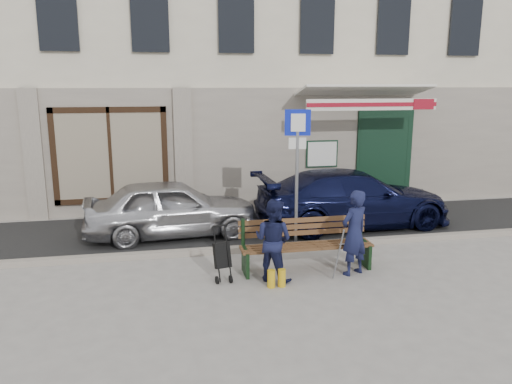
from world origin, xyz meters
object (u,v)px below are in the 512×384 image
object	(u,v)px
car_silver	(172,208)
stroller	(222,256)
bench	(304,246)
woman	(273,240)
car_navy	(353,198)
parking_sign	(297,155)
man	(354,233)

from	to	relation	value
car_silver	stroller	world-z (taller)	car_silver
bench	woman	world-z (taller)	woman
car_navy	stroller	world-z (taller)	car_navy
parking_sign	bench	bearing A→B (deg)	-91.85
stroller	car_navy	bearing A→B (deg)	24.16
car_silver	woman	distance (m)	3.31
parking_sign	bench	size ratio (longest dim) A/B	1.17
parking_sign	man	bearing A→B (deg)	-65.13
man	bench	bearing A→B (deg)	-49.54
woman	parking_sign	bearing A→B (deg)	-75.35
man	stroller	bearing A→B (deg)	-29.52
bench	man	distance (m)	0.93
parking_sign	man	distance (m)	2.20
car_silver	woman	xyz separation A→B (m)	(1.61, -2.89, 0.07)
parking_sign	woman	bearing A→B (deg)	-108.76
car_navy	parking_sign	distance (m)	2.35
bench	stroller	size ratio (longest dim) A/B	2.54
car_navy	bench	world-z (taller)	car_navy
car_silver	car_navy	bearing A→B (deg)	-94.78
car_silver	stroller	distance (m)	2.83
car_navy	car_silver	bearing A→B (deg)	87.44
car_silver	parking_sign	size ratio (longest dim) A/B	1.34
stroller	bench	bearing A→B (deg)	-7.31
car_silver	parking_sign	bearing A→B (deg)	-118.25
man	stroller	distance (m)	2.33
bench	woman	distance (m)	0.79
woman	car_navy	bearing A→B (deg)	-90.42
bench	stroller	world-z (taller)	bench
car_silver	parking_sign	xyz separation A→B (m)	(2.52, -1.10, 1.25)
parking_sign	woman	xyz separation A→B (m)	(-0.90, -1.79, -1.18)
man	stroller	size ratio (longest dim) A/B	1.61
man	woman	bearing A→B (deg)	-25.35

